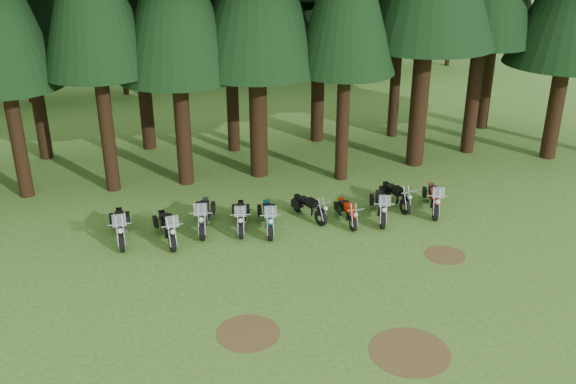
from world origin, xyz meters
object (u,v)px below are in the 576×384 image
(motorcycle_0, at_px, (120,227))
(motorcycle_2, at_px, (204,216))
(motorcycle_9, at_px, (433,199))
(motorcycle_3, at_px, (241,217))
(motorcycle_8, at_px, (395,196))
(motorcycle_4, at_px, (268,218))
(motorcycle_1, at_px, (167,229))
(motorcycle_5, at_px, (309,208))
(motorcycle_6, at_px, (347,213))
(motorcycle_7, at_px, (380,207))

(motorcycle_0, bearing_deg, motorcycle_2, 1.71)
(motorcycle_0, height_order, motorcycle_9, motorcycle_0)
(motorcycle_3, relative_size, motorcycle_8, 1.04)
(motorcycle_0, bearing_deg, motorcycle_4, -6.63)
(motorcycle_0, relative_size, motorcycle_8, 1.15)
(motorcycle_2, bearing_deg, motorcycle_0, -165.72)
(motorcycle_1, height_order, motorcycle_5, motorcycle_1)
(motorcycle_1, xyz_separation_m, motorcycle_6, (6.71, -0.34, -0.09))
(motorcycle_5, distance_m, motorcycle_9, 4.94)
(motorcycle_8, height_order, motorcycle_9, motorcycle_9)
(motorcycle_6, distance_m, motorcycle_7, 1.34)
(motorcycle_2, height_order, motorcycle_9, motorcycle_2)
(motorcycle_1, distance_m, motorcycle_5, 5.45)
(motorcycle_9, bearing_deg, motorcycle_3, -162.87)
(motorcycle_3, xyz_separation_m, motorcycle_4, (0.95, -0.38, 0.02))
(motorcycle_7, relative_size, motorcycle_8, 1.08)
(motorcycle_0, height_order, motorcycle_3, motorcycle_0)
(motorcycle_3, distance_m, motorcycle_8, 6.34)
(motorcycle_1, height_order, motorcycle_3, motorcycle_1)
(motorcycle_2, relative_size, motorcycle_3, 1.12)
(motorcycle_8, bearing_deg, motorcycle_9, -38.34)
(motorcycle_1, xyz_separation_m, motorcycle_3, (2.73, 0.24, -0.03))
(motorcycle_5, bearing_deg, motorcycle_0, 159.22)
(motorcycle_5, height_order, motorcycle_6, motorcycle_5)
(motorcycle_2, relative_size, motorcycle_8, 1.16)
(motorcycle_3, xyz_separation_m, motorcycle_5, (2.70, 0.16, -0.04))
(motorcycle_9, bearing_deg, motorcycle_7, -156.46)
(motorcycle_2, height_order, motorcycle_3, motorcycle_2)
(motorcycle_0, xyz_separation_m, motorcycle_1, (1.59, -0.53, -0.02))
(motorcycle_1, bearing_deg, motorcycle_9, -7.40)
(motorcycle_5, height_order, motorcycle_8, motorcycle_8)
(motorcycle_6, bearing_deg, motorcycle_8, 21.03)
(motorcycle_5, bearing_deg, motorcycle_2, 157.55)
(motorcycle_2, xyz_separation_m, motorcycle_6, (5.29, -0.92, -0.12))
(motorcycle_1, bearing_deg, motorcycle_6, -8.55)
(motorcycle_0, xyz_separation_m, motorcycle_2, (3.01, 0.06, 0.01))
(motorcycle_4, xyz_separation_m, motorcycle_5, (1.75, 0.53, -0.06))
(motorcycle_0, relative_size, motorcycle_5, 1.23)
(motorcycle_1, relative_size, motorcycle_6, 1.20)
(motorcycle_5, bearing_deg, motorcycle_4, 177.24)
(motorcycle_8, bearing_deg, motorcycle_5, 175.88)
(motorcycle_4, height_order, motorcycle_7, motorcycle_7)
(motorcycle_2, bearing_deg, motorcycle_7, 4.64)
(motorcycle_0, height_order, motorcycle_8, motorcycle_0)
(motorcycle_3, height_order, motorcycle_5, motorcycle_3)
(motorcycle_5, distance_m, motorcycle_7, 2.73)
(motorcycle_1, bearing_deg, motorcycle_8, -2.58)
(motorcycle_4, bearing_deg, motorcycle_9, 7.87)
(motorcycle_8, bearing_deg, motorcycle_4, -178.96)
(motorcycle_0, relative_size, motorcycle_9, 1.07)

